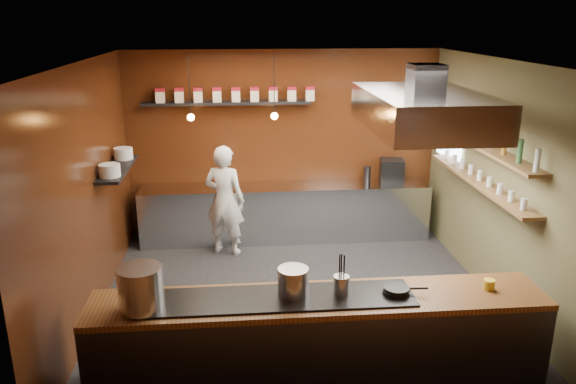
{
  "coord_description": "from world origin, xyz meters",
  "views": [
    {
      "loc": [
        -0.74,
        -6.37,
        3.5
      ],
      "look_at": [
        -0.12,
        0.4,
        1.35
      ],
      "focal_mm": 35.0,
      "sensor_mm": 36.0,
      "label": 1
    }
  ],
  "objects": [
    {
      "name": "back_wall",
      "position": [
        0.0,
        2.5,
        1.5
      ],
      "size": [
        5.0,
        0.0,
        5.0
      ],
      "primitive_type": "plane",
      "rotation": [
        1.57,
        0.0,
        0.0
      ],
      "color": "#331309",
      "rests_on": "ground"
    },
    {
      "name": "bottle_shelf_lower",
      "position": [
        2.34,
        0.3,
        1.45
      ],
      "size": [
        0.26,
        2.8,
        0.04
      ],
      "primitive_type": "cube",
      "color": "brown",
      "rests_on": "right_wall"
    },
    {
      "name": "left_wall",
      "position": [
        -2.5,
        0.0,
        1.5
      ],
      "size": [
        0.0,
        5.0,
        5.0
      ],
      "primitive_type": "plane",
      "rotation": [
        1.57,
        0.0,
        1.57
      ],
      "color": "#331309",
      "rests_on": "ground"
    },
    {
      "name": "pendant_right",
      "position": [
        -0.2,
        1.7,
        2.15
      ],
      "size": [
        0.1,
        0.1,
        0.95
      ],
      "color": "black",
      "rests_on": "ceiling"
    },
    {
      "name": "pass_counter",
      "position": [
        -0.0,
        -1.6,
        0.47
      ],
      "size": [
        4.4,
        0.72,
        0.94
      ],
      "color": "#38383D",
      "rests_on": "floor"
    },
    {
      "name": "butter_jar",
      "position": [
        1.68,
        -1.59,
        0.97
      ],
      "size": [
        0.14,
        0.14,
        0.1
      ],
      "primitive_type": "cylinder",
      "rotation": [
        0.0,
        0.0,
        0.33
      ],
      "color": "yellow",
      "rests_on": "pass_counter"
    },
    {
      "name": "frying_pan",
      "position": [
        0.75,
        -1.63,
        0.97
      ],
      "size": [
        0.44,
        0.27,
        0.07
      ],
      "color": "black",
      "rests_on": "pass_counter"
    },
    {
      "name": "right_wall",
      "position": [
        2.5,
        0.0,
        1.5
      ],
      "size": [
        0.0,
        5.0,
        5.0
      ],
      "primitive_type": "plane",
      "rotation": [
        1.57,
        0.0,
        -1.57
      ],
      "color": "brown",
      "rests_on": "ground"
    },
    {
      "name": "floor",
      "position": [
        0.0,
        0.0,
        0.0
      ],
      "size": [
        5.0,
        5.0,
        0.0
      ],
      "primitive_type": "plane",
      "color": "black",
      "rests_on": "ground"
    },
    {
      "name": "stockpot_large",
      "position": [
        -1.65,
        -1.69,
        1.14
      ],
      "size": [
        0.47,
        0.47,
        0.4
      ],
      "primitive_type": "cylinder",
      "rotation": [
        0.0,
        0.0,
        0.15
      ],
      "color": "silver",
      "rests_on": "pass_counter"
    },
    {
      "name": "espresso_machine",
      "position": [
        1.74,
        2.23,
        1.09
      ],
      "size": [
        0.42,
        0.41,
        0.37
      ],
      "primitive_type": "cube",
      "rotation": [
        0.0,
        0.0,
        -0.16
      ],
      "color": "black",
      "rests_on": "prep_counter"
    },
    {
      "name": "wine_glasses",
      "position": [
        2.34,
        0.3,
        1.53
      ],
      "size": [
        0.07,
        2.37,
        0.13
      ],
      "color": "silver",
      "rests_on": "bottle_shelf_lower"
    },
    {
      "name": "window_pane",
      "position": [
        2.45,
        1.7,
        1.9
      ],
      "size": [
        0.0,
        1.0,
        1.0
      ],
      "primitive_type": "plane",
      "rotation": [
        1.57,
        0.0,
        -1.57
      ],
      "color": "white",
      "rests_on": "right_wall"
    },
    {
      "name": "plate_stacks",
      "position": [
        -2.34,
        1.0,
        1.65
      ],
      "size": [
        0.26,
        1.16,
        0.16
      ],
      "color": "silver",
      "rests_on": "plate_shelf"
    },
    {
      "name": "storage_tins",
      "position": [
        -0.75,
        2.36,
        2.33
      ],
      "size": [
        2.43,
        0.13,
        0.22
      ],
      "color": "beige",
      "rests_on": "tin_shelf"
    },
    {
      "name": "chef",
      "position": [
        -0.96,
        1.68,
        0.84
      ],
      "size": [
        0.72,
        0.6,
        1.69
      ],
      "primitive_type": "imported",
      "rotation": [
        0.0,
        0.0,
        2.78
      ],
      "color": "silver",
      "rests_on": "floor"
    },
    {
      "name": "bottle_shelf_upper",
      "position": [
        2.34,
        0.3,
        1.92
      ],
      "size": [
        0.26,
        2.8,
        0.04
      ],
      "primitive_type": "cube",
      "color": "brown",
      "rests_on": "right_wall"
    },
    {
      "name": "prep_counter",
      "position": [
        0.0,
        2.17,
        0.45
      ],
      "size": [
        4.6,
        0.65,
        0.9
      ],
      "primitive_type": "cube",
      "color": "silver",
      "rests_on": "floor"
    },
    {
      "name": "tin_shelf",
      "position": [
        -0.9,
        2.36,
        2.2
      ],
      "size": [
        2.6,
        0.26,
        0.04
      ],
      "primitive_type": "cube",
      "color": "black",
      "rests_on": "back_wall"
    },
    {
      "name": "extractor_hood",
      "position": [
        1.3,
        -0.4,
        2.51
      ],
      "size": [
        1.2,
        2.0,
        0.72
      ],
      "color": "#38383D",
      "rests_on": "ceiling"
    },
    {
      "name": "bottles",
      "position": [
        2.34,
        0.3,
        2.06
      ],
      "size": [
        0.06,
        2.66,
        0.24
      ],
      "color": "silver",
      "rests_on": "bottle_shelf_upper"
    },
    {
      "name": "stockpot_small",
      "position": [
        -0.25,
        -1.57,
        1.08
      ],
      "size": [
        0.35,
        0.35,
        0.28
      ],
      "primitive_type": "cylinder",
      "rotation": [
        0.0,
        0.0,
        0.22
      ],
      "color": "#B6B8BE",
      "rests_on": "pass_counter"
    },
    {
      "name": "plate_shelf",
      "position": [
        -2.34,
        1.0,
        1.55
      ],
      "size": [
        0.3,
        1.4,
        0.04
      ],
      "primitive_type": "cube",
      "color": "black",
      "rests_on": "left_wall"
    },
    {
      "name": "ceiling",
      "position": [
        0.0,
        0.0,
        3.0
      ],
      "size": [
        5.0,
        5.0,
        0.0
      ],
      "primitive_type": "plane",
      "rotation": [
        3.14,
        0.0,
        0.0
      ],
      "color": "silver",
      "rests_on": "back_wall"
    },
    {
      "name": "utensil_crock",
      "position": [
        0.21,
        -1.61,
        1.04
      ],
      "size": [
        0.18,
        0.18,
        0.2
      ],
      "primitive_type": "cylinder",
      "rotation": [
        0.0,
        0.0,
        -0.24
      ],
      "color": "silver",
      "rests_on": "pass_counter"
    },
    {
      "name": "pendant_left",
      "position": [
        -1.4,
        1.7,
        2.15
      ],
      "size": [
        0.1,
        0.1,
        0.95
      ],
      "color": "black",
      "rests_on": "ceiling"
    }
  ]
}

